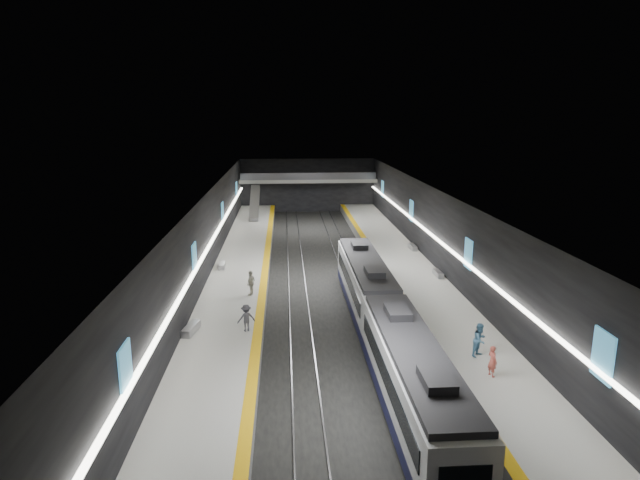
{
  "coord_description": "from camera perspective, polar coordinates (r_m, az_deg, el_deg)",
  "views": [
    {
      "loc": [
        -3.45,
        -45.06,
        14.5
      ],
      "look_at": [
        -0.0,
        6.8,
        2.2
      ],
      "focal_mm": 30.0,
      "sensor_mm": 36.0,
      "label": 1
    }
  ],
  "objects": [
    {
      "name": "bench_right_far",
      "position": [
        55.33,
        9.85,
        -0.76
      ],
      "size": [
        0.58,
        1.92,
        0.47
      ],
      "primitive_type": "cube",
      "rotation": [
        0.0,
        0.0,
        0.03
      ],
      "color": "#99999E",
      "rests_on": "platform_right"
    },
    {
      "name": "wall_right",
      "position": [
        48.18,
        12.5,
        0.41
      ],
      "size": [
        0.04,
        70.0,
        8.0
      ],
      "primitive_type": "cube",
      "color": "black",
      "rests_on": "ground"
    },
    {
      "name": "mezzanine_bridge",
      "position": [
        78.63,
        -1.27,
        6.4
      ],
      "size": [
        20.0,
        3.0,
        1.5
      ],
      "color": "gray",
      "rests_on": "wall_left"
    },
    {
      "name": "platform_left",
      "position": [
        47.35,
        -8.56,
        -4.03
      ],
      "size": [
        5.0,
        70.0,
        1.0
      ],
      "primitive_type": "cube",
      "color": "slate",
      "rests_on": "ground"
    },
    {
      "name": "tactile_strip_right",
      "position": [
        47.84,
        6.9,
        -3.15
      ],
      "size": [
        0.6,
        70.0,
        0.02
      ],
      "primitive_type": "cube",
      "color": "#EDAF0C",
      "rests_on": "platform_right"
    },
    {
      "name": "passenger_left_b",
      "position": [
        34.52,
        -7.87,
        -8.26
      ],
      "size": [
        1.28,
        0.96,
        1.76
      ],
      "primitive_type": "imported",
      "rotation": [
        0.0,
        0.0,
        3.45
      ],
      "color": "#3C3C44",
      "rests_on": "platform_left"
    },
    {
      "name": "train",
      "position": [
        33.32,
        6.83,
        -8.45
      ],
      "size": [
        2.69,
        30.04,
        3.6
      ],
      "color": "#0F1138",
      "rests_on": "ground"
    },
    {
      "name": "wall_left",
      "position": [
        46.72,
        -11.76,
        0.05
      ],
      "size": [
        0.04,
        70.0,
        8.0
      ],
      "primitive_type": "cube",
      "color": "black",
      "rests_on": "ground"
    },
    {
      "name": "bench_right_near",
      "position": [
        46.7,
        12.49,
        -3.54
      ],
      "size": [
        0.51,
        1.76,
        0.43
      ],
      "primitive_type": "cube",
      "rotation": [
        0.0,
        0.0,
        0.02
      ],
      "color": "#99999E",
      "rests_on": "platform_right"
    },
    {
      "name": "platform_right",
      "position": [
        48.43,
        9.45,
        -3.67
      ],
      "size": [
        5.0,
        70.0,
        1.0
      ],
      "primitive_type": "cube",
      "color": "slate",
      "rests_on": "ground"
    },
    {
      "name": "ground",
      "position": [
        47.46,
        0.55,
        -4.48
      ],
      "size": [
        70.0,
        70.0,
        0.0
      ],
      "primitive_type": "plane",
      "color": "black",
      "rests_on": "ground"
    },
    {
      "name": "tile_surface_right",
      "position": [
        48.29,
        9.47,
        -3.09
      ],
      "size": [
        5.0,
        70.0,
        0.02
      ],
      "primitive_type": "cube",
      "color": "#AFAFAA",
      "rests_on": "platform_right"
    },
    {
      "name": "bench_left_near",
      "position": [
        35.19,
        -13.59,
        -9.19
      ],
      "size": [
        0.94,
        2.13,
        0.5
      ],
      "primitive_type": "cube",
      "rotation": [
        0.0,
        0.0,
        -0.19
      ],
      "color": "#99999E",
      "rests_on": "platform_left"
    },
    {
      "name": "cove_light_right",
      "position": [
        48.17,
        12.26,
        0.17
      ],
      "size": [
        0.25,
        68.6,
        0.12
      ],
      "primitive_type": "cube",
      "color": "white",
      "rests_on": "wall_right"
    },
    {
      "name": "bench_left_far",
      "position": [
        48.89,
        -10.42,
        -2.66
      ],
      "size": [
        0.63,
        1.93,
        0.47
      ],
      "primitive_type": "cube",
      "rotation": [
        0.0,
        0.0,
        0.05
      ],
      "color": "#99999E",
      "rests_on": "platform_left"
    },
    {
      "name": "tile_surface_left",
      "position": [
        47.2,
        -8.58,
        -3.44
      ],
      "size": [
        5.0,
        70.0,
        0.02
      ],
      "primitive_type": "cube",
      "color": "#AFAFAA",
      "rests_on": "platform_left"
    },
    {
      "name": "passenger_left_a",
      "position": [
        41.07,
        -7.37,
        -4.58
      ],
      "size": [
        0.86,
        1.22,
        1.92
      ],
      "primitive_type": "imported",
      "rotation": [
        0.0,
        0.0,
        -1.96
      ],
      "color": "beige",
      "rests_on": "platform_left"
    },
    {
      "name": "escalator",
      "position": [
        72.11,
        -6.99,
        3.96
      ],
      "size": [
        1.2,
        7.5,
        3.92
      ],
      "primitive_type": "cube",
      "rotation": [
        0.44,
        0.0,
        0.0
      ],
      "color": "#99999E",
      "rests_on": "platform_left"
    },
    {
      "name": "rails",
      "position": [
        47.44,
        0.55,
        -4.41
      ],
      "size": [
        6.52,
        70.0,
        0.12
      ],
      "color": "gray",
      "rests_on": "ground"
    },
    {
      "name": "passenger_right_b",
      "position": [
        32.16,
        16.68,
        -10.19
      ],
      "size": [
        1.2,
        1.18,
        1.96
      ],
      "primitive_type": "imported",
      "rotation": [
        0.0,
        0.0,
        0.7
      ],
      "color": "teal",
      "rests_on": "platform_right"
    },
    {
      "name": "tactile_strip_left",
      "position": [
        47.06,
        -5.91,
        -3.4
      ],
      "size": [
        0.6,
        70.0,
        0.02
      ],
      "primitive_type": "cube",
      "color": "#EDAF0C",
      "rests_on": "platform_left"
    },
    {
      "name": "ceiling",
      "position": [
        45.65,
        0.57,
        5.13
      ],
      "size": [
        20.0,
        70.0,
        0.04
      ],
      "primitive_type": "cube",
      "rotation": [
        3.14,
        0.0,
        0.0
      ],
      "color": "beige",
      "rests_on": "wall_left"
    },
    {
      "name": "ad_posters",
      "position": [
        47.25,
        0.47,
        1.1
      ],
      "size": [
        19.94,
        53.5,
        2.2
      ],
      "color": "#4196C3",
      "rests_on": "wall_left"
    },
    {
      "name": "cove_light_left",
      "position": [
        46.74,
        -11.51,
        -0.19
      ],
      "size": [
        0.25,
        68.6,
        0.12
      ],
      "primitive_type": "cube",
      "color": "white",
      "rests_on": "wall_left"
    },
    {
      "name": "wall_back",
      "position": [
        80.81,
        -1.33,
        5.85
      ],
      "size": [
        20.0,
        0.04,
        8.0
      ],
      "primitive_type": "cube",
      "color": "black",
      "rests_on": "ground"
    },
    {
      "name": "passenger_right_a",
      "position": [
        30.12,
        17.91,
        -12.22
      ],
      "size": [
        0.57,
        0.71,
        1.69
      ],
      "primitive_type": "imported",
      "rotation": [
        0.0,
        0.0,
        1.87
      ],
      "color": "#C8564A",
      "rests_on": "platform_right"
    }
  ]
}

